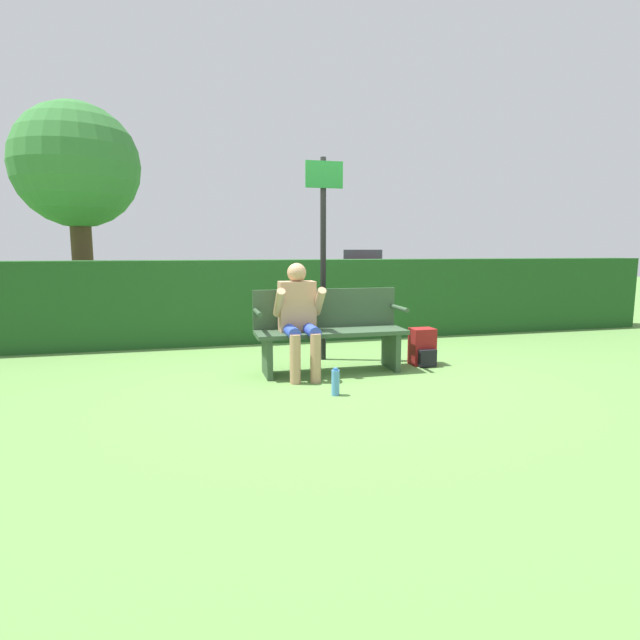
# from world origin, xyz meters

# --- Properties ---
(ground_plane) EXTENTS (40.00, 40.00, 0.00)m
(ground_plane) POSITION_xyz_m (0.00, 0.00, 0.00)
(ground_plane) COLOR #5B8942
(hedge_back) EXTENTS (12.00, 0.53, 1.20)m
(hedge_back) POSITION_xyz_m (0.00, 2.09, 0.60)
(hedge_back) COLOR #1E4C1E
(hedge_back) RESTS_ON ground
(park_bench) EXTENTS (1.66, 0.49, 0.91)m
(park_bench) POSITION_xyz_m (0.00, 0.07, 0.47)
(park_bench) COLOR #334C33
(park_bench) RESTS_ON ground
(person_seated) EXTENTS (0.52, 0.59, 1.21)m
(person_seated) POSITION_xyz_m (-0.37, -0.05, 0.68)
(person_seated) COLOR tan
(person_seated) RESTS_ON ground
(backpack) EXTENTS (0.27, 0.30, 0.43)m
(backpack) POSITION_xyz_m (1.15, 0.09, 0.20)
(backpack) COLOR maroon
(backpack) RESTS_ON ground
(water_bottle) EXTENTS (0.08, 0.08, 0.26)m
(water_bottle) POSITION_xyz_m (-0.19, -0.87, 0.12)
(water_bottle) COLOR #4C8CCC
(water_bottle) RESTS_ON ground
(signpost) EXTENTS (0.45, 0.09, 2.43)m
(signpost) POSITION_xyz_m (0.08, 0.64, 1.44)
(signpost) COLOR black
(signpost) RESTS_ON ground
(parked_car) EXTENTS (3.05, 4.43, 1.34)m
(parked_car) POSITION_xyz_m (4.95, 13.22, 0.63)
(parked_car) COLOR maroon
(parked_car) RESTS_ON ground
(tree) EXTENTS (1.89, 1.89, 3.57)m
(tree) POSITION_xyz_m (-3.14, 3.37, 2.58)
(tree) COLOR #4C3823
(tree) RESTS_ON ground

